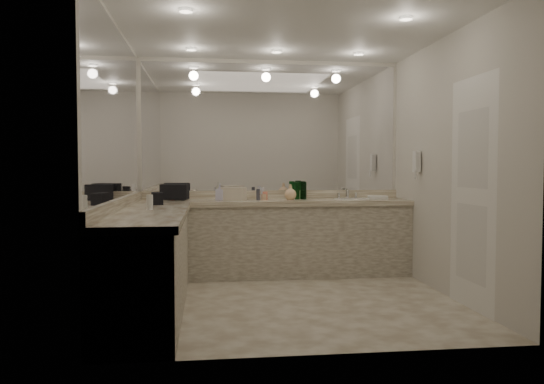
{
  "coord_description": "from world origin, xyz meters",
  "views": [
    {
      "loc": [
        -0.78,
        -5.01,
        1.29
      ],
      "look_at": [
        -0.12,
        0.4,
        1.03
      ],
      "focal_mm": 35.0,
      "sensor_mm": 36.0,
      "label": 1
    }
  ],
  "objects": [
    {
      "name": "backsplash_back",
      "position": [
        0.0,
        1.48,
        0.95
      ],
      "size": [
        3.2,
        0.04,
        0.1
      ],
      "primitive_type": "cube",
      "color": "beige",
      "rests_on": "vanity_back_top"
    },
    {
      "name": "backsplash_left",
      "position": [
        -1.58,
        0.0,
        0.95
      ],
      "size": [
        0.04,
        3.0,
        0.1
      ],
      "primitive_type": "cube",
      "color": "beige",
      "rests_on": "vanity_left_top"
    },
    {
      "name": "vanity_left_top",
      "position": [
        -1.29,
        -0.3,
        0.87
      ],
      "size": [
        0.64,
        2.42,
        0.06
      ],
      "primitive_type": "cube",
      "color": "beige",
      "rests_on": "vanity_left_base"
    },
    {
      "name": "faucet",
      "position": [
        0.95,
        1.41,
        0.97
      ],
      "size": [
        0.24,
        0.16,
        0.14
      ],
      "primitive_type": "cube",
      "color": "silver",
      "rests_on": "vanity_back_top"
    },
    {
      "name": "green_bottle_2",
      "position": [
        0.29,
        1.29,
        1.0
      ],
      "size": [
        0.07,
        0.07,
        0.21
      ],
      "primitive_type": "cylinder",
      "color": "#0D4F18",
      "rests_on": "vanity_back_top"
    },
    {
      "name": "soap_bottle_c",
      "position": [
        0.2,
        1.2,
        0.99
      ],
      "size": [
        0.16,
        0.16,
        0.19
      ],
      "primitive_type": "imported",
      "rotation": [
        0.0,
        0.0,
        0.09
      ],
      "color": "beige",
      "rests_on": "vanity_back_top"
    },
    {
      "name": "wall_right",
      "position": [
        1.6,
        0.0,
        1.3
      ],
      "size": [
        0.02,
        3.0,
        2.6
      ],
      "primitive_type": "cube",
      "color": "beige",
      "rests_on": "floor"
    },
    {
      "name": "wall_back",
      "position": [
        0.0,
        1.5,
        1.3
      ],
      "size": [
        3.2,
        0.02,
        2.6
      ],
      "primitive_type": "cube",
      "color": "beige",
      "rests_on": "floor"
    },
    {
      "name": "hand_towel",
      "position": [
        1.27,
        1.21,
        0.92
      ],
      "size": [
        0.25,
        0.19,
        0.04
      ],
      "primitive_type": "cube",
      "rotation": [
        0.0,
        0.0,
        -0.19
      ],
      "color": "white",
      "rests_on": "vanity_back_top"
    },
    {
      "name": "vanity_back_base",
      "position": [
        0.0,
        1.2,
        0.42
      ],
      "size": [
        3.2,
        0.6,
        0.84
      ],
      "primitive_type": "cube",
      "color": "beige",
      "rests_on": "floor"
    },
    {
      "name": "green_bottle_3",
      "position": [
        0.37,
        1.26,
        1.01
      ],
      "size": [
        0.06,
        0.06,
        0.21
      ],
      "primitive_type": "cylinder",
      "color": "#0D4F18",
      "rests_on": "vanity_back_top"
    },
    {
      "name": "wall_phone",
      "position": [
        1.56,
        0.7,
        1.35
      ],
      "size": [
        0.06,
        0.1,
        0.24
      ],
      "primitive_type": "cube",
      "color": "white",
      "rests_on": "wall_right"
    },
    {
      "name": "soap_bottle_a",
      "position": [
        -0.64,
        1.27,
        1.0
      ],
      "size": [
        0.09,
        0.09,
        0.2
      ],
      "primitive_type": "imported",
      "rotation": [
        0.0,
        0.0,
        0.22
      ],
      "color": "beige",
      "rests_on": "vanity_back_top"
    },
    {
      "name": "mirror_left",
      "position": [
        -1.59,
        0.0,
        1.77
      ],
      "size": [
        0.01,
        2.92,
        1.55
      ],
      "primitive_type": "cube",
      "color": "white",
      "rests_on": "wall_left"
    },
    {
      "name": "amenity_bottle_2",
      "position": [
        -0.1,
        1.21,
        0.95
      ],
      "size": [
        0.06,
        0.06,
        0.1
      ],
      "primitive_type": "cylinder",
      "color": "#E57F66",
      "rests_on": "vanity_back_top"
    },
    {
      "name": "soap_bottle_b",
      "position": [
        -0.64,
        1.19,
        1.0
      ],
      "size": [
        0.11,
        0.11,
        0.2
      ],
      "primitive_type": "imported",
      "rotation": [
        0.0,
        0.0,
        -0.23
      ],
      "color": "silver",
      "rests_on": "vanity_back_top"
    },
    {
      "name": "ceiling",
      "position": [
        0.0,
        0.0,
        2.6
      ],
      "size": [
        3.2,
        3.2,
        0.0
      ],
      "primitive_type": "plane",
      "color": "white",
      "rests_on": "floor"
    },
    {
      "name": "black_bag_spill",
      "position": [
        -1.3,
        0.59,
        0.96
      ],
      "size": [
        0.14,
        0.25,
        0.13
      ],
      "primitive_type": "cube",
      "rotation": [
        0.0,
        0.0,
        0.15
      ],
      "color": "black",
      "rests_on": "vanity_left_top"
    },
    {
      "name": "green_bottle_1",
      "position": [
        0.37,
        1.34,
        1.01
      ],
      "size": [
        0.07,
        0.07,
        0.22
      ],
      "primitive_type": "cylinder",
      "color": "#0D4F18",
      "rests_on": "vanity_back_top"
    },
    {
      "name": "amenity_bottle_4",
      "position": [
        -1.06,
        1.28,
        0.95
      ],
      "size": [
        0.04,
        0.04,
        0.09
      ],
      "primitive_type": "cylinder",
      "color": "#3F3F4C",
      "rests_on": "vanity_back_top"
    },
    {
      "name": "green_bottle_0",
      "position": [
        0.38,
        1.31,
        1.0
      ],
      "size": [
        0.06,
        0.06,
        0.21
      ],
      "primitive_type": "cylinder",
      "color": "#0D4F18",
      "rests_on": "vanity_back_top"
    },
    {
      "name": "cream_cosmetic_case",
      "position": [
        -0.47,
        1.19,
        0.98
      ],
      "size": [
        0.31,
        0.25,
        0.16
      ],
      "primitive_type": "cube",
      "rotation": [
        0.0,
        0.0,
        -0.36
      ],
      "color": "beige",
      "rests_on": "vanity_back_top"
    },
    {
      "name": "vanity_back_top",
      "position": [
        0.0,
        1.19,
        0.87
      ],
      "size": [
        3.2,
        0.64,
        0.06
      ],
      "primitive_type": "cube",
      "color": "beige",
      "rests_on": "vanity_back_base"
    },
    {
      "name": "door",
      "position": [
        1.59,
        -0.5,
        1.05
      ],
      "size": [
        0.02,
        0.82,
        2.1
      ],
      "primitive_type": "cube",
      "color": "white",
      "rests_on": "wall_right"
    },
    {
      "name": "mirror_back",
      "position": [
        0.0,
        1.49,
        1.77
      ],
      "size": [
        3.12,
        0.01,
        1.55
      ],
      "primitive_type": "cube",
      "color": "white",
      "rests_on": "wall_back"
    },
    {
      "name": "floor",
      "position": [
        0.0,
        0.0,
        0.0
      ],
      "size": [
        3.2,
        3.2,
        0.0
      ],
      "primitive_type": "plane",
      "color": "beige",
      "rests_on": "ground"
    },
    {
      "name": "vanity_left_base",
      "position": [
        -1.3,
        -0.3,
        0.42
      ],
      "size": [
        0.6,
        2.4,
        0.84
      ],
      "primitive_type": "cube",
      "color": "beige",
      "rests_on": "floor"
    },
    {
      "name": "amenity_bottle_3",
      "position": [
        -0.13,
        1.29,
        0.97
      ],
      "size": [
        0.04,
        0.04,
        0.15
      ],
      "primitive_type": "cylinder",
      "color": "silver",
      "rests_on": "vanity_back_top"
    },
    {
      "name": "amenity_bottle_6",
      "position": [
        -0.19,
        1.16,
        0.97
      ],
      "size": [
        0.04,
        0.04,
        0.13
      ],
      "primitive_type": "cylinder",
      "color": "#3F3F4C",
      "rests_on": "vanity_back_top"
    },
    {
      "name": "wall_left",
      "position": [
        -1.6,
        0.0,
        1.3
      ],
      "size": [
        0.02,
        3.0,
        2.6
      ],
      "primitive_type": "cube",
      "color": "beige",
      "rests_on": "floor"
    },
    {
      "name": "amenity_bottle_1",
      "position": [
        0.23,
        1.22,
        0.95
      ],
      "size": [
        0.05,
        0.05,
        0.1
      ],
      "primitive_type": "cylinder",
      "color": "white",
      "rests_on": "vanity_back_top"
    },
    {
      "name": "lotion_left",
      "position": [
        -1.3,
        -0.13,
        0.97
      ],
      "size": [
        0.06,
        0.06,
        0.14
      ],
      "primitive_type": "cylinder",
      "color": "white",
      "rests_on": "vanity_left_top"
    },
    {
      "name": "amenity_bottle_7",
      "position": [
        -1.19,
        1.25,
        0.96
      ],
      "size": [
        0.06,
        0.06,
        0.11
      ],
      "primitive_type": "cylinder",
      "color": "#E57F66",
      "rests_on": "vanity_back_top"
    },
    {
      "name": "sink",
      "position": [
        0.95,
        1.2,
        0.9
      ],
      "size": [
        0.44,
        0.44,
        0.03
      ],
      "primitive_type": "cylinder",
      "color": "white",
      "rests_on": "vanity_back_top"
    },
    {
      "name": "amenity_bottle_5",
      "position": [
        -0.44,
        1.22,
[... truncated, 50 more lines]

